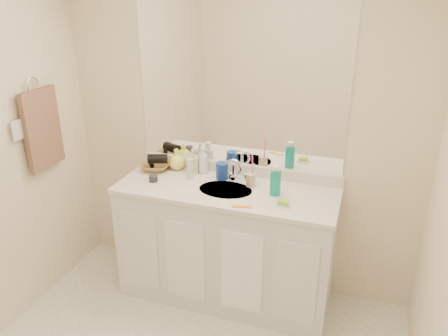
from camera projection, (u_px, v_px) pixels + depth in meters
wall_back at (239, 132)px, 3.10m from camera, size 2.60×0.02×2.40m
vanity_cabinet at (226, 245)px, 3.16m from camera, size 1.50×0.55×0.85m
countertop at (226, 190)px, 2.99m from camera, size 1.52×0.57×0.03m
backsplash at (238, 169)px, 3.19m from camera, size 1.52×0.03×0.08m
sink_basin at (225, 191)px, 2.97m from camera, size 0.37×0.37×0.02m
faucet at (234, 172)px, 3.10m from camera, size 0.02×0.02×0.11m
mirror at (239, 81)px, 2.95m from camera, size 1.48×0.01×1.20m
blue_mug at (222, 171)px, 3.11m from camera, size 0.11×0.11×0.12m
tan_cup at (251, 180)px, 3.00m from camera, size 0.07×0.07×0.09m
toothbrush at (252, 166)px, 2.96m from camera, size 0.01×0.03×0.18m
mouthwash_bottle at (275, 183)px, 2.86m from camera, size 0.09×0.09×0.17m
soap_dish at (283, 205)px, 2.74m from camera, size 0.10×0.09×0.01m
green_soap at (283, 202)px, 2.74m from camera, size 0.07×0.05×0.02m
orange_comb at (242, 207)px, 2.73m from camera, size 0.13×0.06×0.01m
dark_jar at (153, 178)px, 3.08m from camera, size 0.07×0.07×0.04m
extra_white_bottle at (190, 169)px, 3.11m from camera, size 0.05×0.05×0.15m
soap_bottle_white at (203, 160)px, 3.20m from camera, size 0.09×0.09×0.19m
soap_bottle_cream at (193, 161)px, 3.21m from camera, size 0.10×0.10×0.18m
soap_bottle_yellow at (177, 159)px, 3.26m from camera, size 0.15×0.15×0.16m
wicker_basket at (156, 166)px, 3.27m from camera, size 0.26×0.26×0.05m
hair_dryer at (158, 159)px, 3.24m from camera, size 0.16×0.12×0.07m
towel_ring at (33, 85)px, 2.88m from camera, size 0.01×0.11×0.11m
hand_towel at (43, 129)px, 2.99m from camera, size 0.04×0.32×0.55m
switch_plate at (17, 130)px, 2.81m from camera, size 0.01×0.08×0.13m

